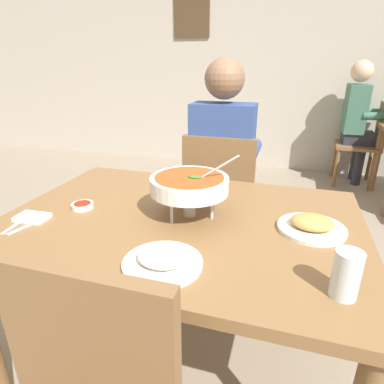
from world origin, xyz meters
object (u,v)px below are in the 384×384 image
Objects in this scene: chair_bg_right at (368,140)px; drink_glass at (346,277)px; patron_bg_right at (358,116)px; sauce_dish at (83,205)px; rice_plate at (162,260)px; diner_main at (223,158)px; dining_table_main at (181,238)px; appetizer_plate at (312,225)px; chair_diner_main at (221,196)px; curry_bowl at (189,185)px.

drink_glass is at bearing -101.58° from chair_bg_right.
sauce_dish is at bearing -116.95° from patron_bg_right.
patron_bg_right reaches higher than drink_glass.
drink_glass is at bearing 1.33° from rice_plate.
diner_main is 1.24m from drink_glass.
drink_glass reaches higher than rice_plate.
rice_plate is at bearing -80.80° from dining_table_main.
dining_table_main is 5.69× the size of appetizer_plate.
rice_plate is 0.18× the size of patron_bg_right.
chair_diner_main is 0.69× the size of patron_bg_right.
chair_bg_right is 0.28m from patron_bg_right.
drink_glass is (0.55, -1.08, 0.27)m from chair_diner_main.
chair_bg_right is at bearing 75.74° from appetizer_plate.
chair_diner_main is at bearing 62.38° from sauce_dish.
appetizer_plate is at bearing -56.46° from chair_diner_main.
drink_glass is 3.17m from chair_bg_right.
drink_glass is at bearing -63.77° from diner_main.
chair_bg_right is (1.60, 2.82, -0.22)m from sauce_dish.
curry_bowl reaches higher than rice_plate.
diner_main is 1.12m from rice_plate.
drink_glass is (0.55, -0.31, 0.15)m from dining_table_main.
rice_plate is at bearing -178.67° from drink_glass.
dining_table_main is 0.50m from appetizer_plate.
chair_bg_right is at bearing 67.02° from dining_table_main.
rice_plate is 0.56m from appetizer_plate.
chair_diner_main is 6.92× the size of drink_glass.
appetizer_plate is 2.67× the size of sauce_dish.
patron_bg_right reaches higher than sauce_dish.
chair_diner_main reaches higher than rice_plate.
sauce_dish is at bearing 148.57° from rice_plate.
diner_main is at bearing -117.05° from patron_bg_right.
curry_bowl is (0.03, -0.77, 0.10)m from diner_main.
drink_glass is (0.96, -0.28, 0.05)m from sauce_dish.
chair_bg_right reaches higher than rice_plate.
chair_bg_right reaches higher than dining_table_main.
curry_bowl is 0.37× the size of chair_bg_right.
diner_main reaches higher than chair_bg_right.
patron_bg_right is at bearing 78.57° from appetizer_plate.
drink_glass is at bearing -29.51° from dining_table_main.
drink_glass is (0.52, -0.34, -0.07)m from curry_bowl.
chair_bg_right is at bearing 67.29° from curry_bowl.
dining_table_main is 0.65m from drink_glass.
patron_bg_right is at bearing 72.54° from rice_plate.
chair_diner_main is at bearing 116.92° from drink_glass.
chair_diner_main is 0.81m from curry_bowl.
diner_main is 1.46× the size of chair_bg_right.
diner_main reaches higher than chair_diner_main.
rice_plate is 1.00× the size of appetizer_plate.
curry_bowl is at bearing 147.04° from drink_glass.
dining_table_main is 10.50× the size of drink_glass.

